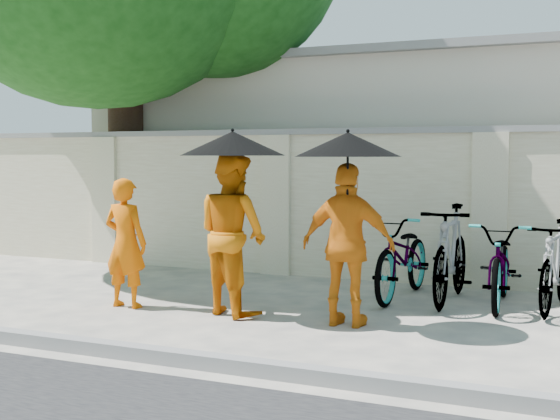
% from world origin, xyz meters
% --- Properties ---
extents(ground, '(80.00, 80.00, 0.00)m').
position_xyz_m(ground, '(0.00, 0.00, 0.00)').
color(ground, beige).
extents(kerb, '(40.00, 0.16, 0.12)m').
position_xyz_m(kerb, '(0.00, -1.70, 0.06)').
color(kerb, slate).
rests_on(kerb, ground).
extents(compound_wall, '(20.00, 0.30, 2.00)m').
position_xyz_m(compound_wall, '(1.00, 3.20, 1.00)').
color(compound_wall, beige).
rests_on(compound_wall, ground).
extents(building_behind, '(14.00, 6.00, 3.20)m').
position_xyz_m(building_behind, '(2.00, 7.00, 1.60)').
color(building_behind, beige).
rests_on(building_behind, ground).
extents(monk_left, '(0.53, 0.35, 1.46)m').
position_xyz_m(monk_left, '(-1.51, 0.14, 0.73)').
color(monk_left, '#DD5C03').
rests_on(monk_left, ground).
extents(monk_center, '(1.04, 0.95, 1.74)m').
position_xyz_m(monk_center, '(-0.24, 0.31, 0.87)').
color(monk_center, '#D16808').
rests_on(monk_center, ground).
extents(parasol_center, '(1.11, 1.11, 0.97)m').
position_xyz_m(parasol_center, '(-0.19, 0.23, 1.83)').
color(parasol_center, black).
rests_on(parasol_center, ground).
extents(monk_right, '(0.96, 0.41, 1.64)m').
position_xyz_m(monk_right, '(1.09, 0.25, 0.82)').
color(monk_right, orange).
rests_on(monk_right, ground).
extents(parasol_right, '(1.05, 1.05, 1.01)m').
position_xyz_m(parasol_right, '(1.11, 0.17, 1.81)').
color(parasol_right, black).
rests_on(parasol_right, ground).
extents(bike_0, '(0.70, 1.93, 1.01)m').
position_xyz_m(bike_0, '(1.18, 1.98, 0.51)').
color(bike_0, '#9A9A9A').
rests_on(bike_0, ground).
extents(bike_1, '(0.60, 1.91, 1.14)m').
position_xyz_m(bike_1, '(1.75, 1.93, 0.57)').
color(bike_1, '#9A9A9A').
rests_on(bike_1, ground).
extents(bike_2, '(0.81, 1.90, 0.97)m').
position_xyz_m(bike_2, '(2.33, 1.93, 0.49)').
color(bike_2, '#9A9A9A').
rests_on(bike_2, ground).
extents(bike_3, '(0.60, 1.70, 1.00)m').
position_xyz_m(bike_3, '(2.91, 1.88, 0.50)').
color(bike_3, '#9A9A9A').
rests_on(bike_3, ground).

